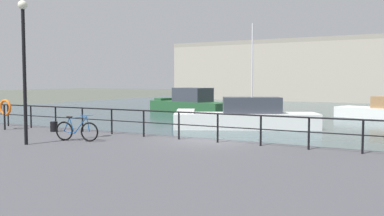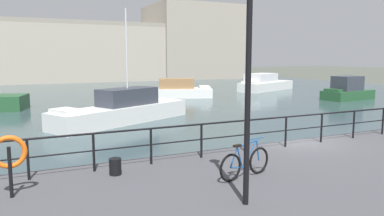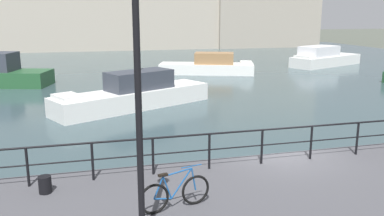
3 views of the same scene
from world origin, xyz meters
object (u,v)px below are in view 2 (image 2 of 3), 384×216
(moored_blue_motorboat, at_px, (172,90))
(quay_lamp_post, at_px, (249,53))
(moored_harbor_tender, at_px, (265,84))
(parked_bicycle, at_px, (245,163))
(moored_green_narrowboat, at_px, (123,110))
(life_ring_stand, at_px, (9,154))
(mooring_bollard, at_px, (115,167))
(moored_cabin_cruiser, at_px, (347,90))
(harbor_building, at_px, (116,50))

(moored_blue_motorboat, bearing_deg, quay_lamp_post, -89.28)
(moored_harbor_tender, relative_size, quay_lamp_post, 1.87)
(parked_bicycle, relative_size, quay_lamp_post, 0.35)
(moored_green_narrowboat, distance_m, moored_harbor_tender, 26.21)
(parked_bicycle, bearing_deg, moored_green_narrowboat, 73.78)
(quay_lamp_post, bearing_deg, life_ring_stand, 150.06)
(parked_bicycle, bearing_deg, moored_blue_motorboat, 58.48)
(moored_green_narrowboat, height_order, parked_bicycle, moored_green_narrowboat)
(moored_harbor_tender, height_order, quay_lamp_post, quay_lamp_post)
(mooring_bollard, xyz_separation_m, quay_lamp_post, (2.02, -3.14, 2.95))
(moored_cabin_cruiser, distance_m, quay_lamp_post, 32.06)
(moored_cabin_cruiser, bearing_deg, moored_harbor_tender, -89.94)
(moored_harbor_tender, xyz_separation_m, quay_lamp_post, (-23.52, -31.32, 3.35))
(moored_harbor_tender, bearing_deg, life_ring_stand, 21.92)
(moored_harbor_tender, xyz_separation_m, moored_cabin_cruiser, (1.44, -11.48, 0.04))
(moored_cabin_cruiser, bearing_deg, moored_blue_motorboat, -38.41)
(parked_bicycle, bearing_deg, life_ring_stand, 155.48)
(moored_blue_motorboat, distance_m, moored_cabin_cruiser, 17.39)
(moored_harbor_tender, distance_m, moored_cabin_cruiser, 11.57)
(parked_bicycle, xyz_separation_m, quay_lamp_post, (-0.95, -1.48, 2.78))
(parked_bicycle, height_order, quay_lamp_post, quay_lamp_post)
(moored_harbor_tender, height_order, life_ring_stand, life_ring_stand)
(harbor_building, bearing_deg, moored_blue_motorboat, -93.94)
(mooring_bollard, bearing_deg, harbor_building, 76.13)
(moored_harbor_tender, xyz_separation_m, parked_bicycle, (-22.57, -29.84, 0.58))
(moored_blue_motorboat, relative_size, moored_cabin_cruiser, 1.56)
(harbor_building, distance_m, mooring_bollard, 60.01)
(moored_blue_motorboat, bearing_deg, harbor_building, 106.06)
(moored_green_narrowboat, xyz_separation_m, quay_lamp_post, (-1.79, -16.67, 3.41))
(moored_blue_motorboat, xyz_separation_m, parked_bicycle, (-9.15, -27.40, 0.70))
(harbor_building, height_order, moored_cabin_cruiser, harbor_building)
(moored_harbor_tender, bearing_deg, moored_cabin_cruiser, 73.35)
(moored_blue_motorboat, distance_m, parked_bicycle, 28.89)
(moored_blue_motorboat, height_order, quay_lamp_post, quay_lamp_post)
(moored_cabin_cruiser, relative_size, quay_lamp_post, 1.14)
(moored_green_narrowboat, height_order, moored_harbor_tender, moored_green_narrowboat)
(moored_green_narrowboat, xyz_separation_m, parked_bicycle, (-0.84, -15.19, 0.63))
(moored_green_narrowboat, distance_m, parked_bicycle, 15.23)
(moored_green_narrowboat, relative_size, life_ring_stand, 6.99)
(moored_blue_motorboat, relative_size, parked_bicycle, 5.14)
(parked_bicycle, bearing_deg, quay_lamp_post, -135.89)
(moored_cabin_cruiser, relative_size, mooring_bollard, 12.98)
(moored_blue_motorboat, xyz_separation_m, mooring_bollard, (-12.12, -25.73, 0.53))
(moored_green_narrowboat, bearing_deg, quay_lamp_post, 56.92)
(parked_bicycle, bearing_deg, moored_harbor_tender, 39.84)
(life_ring_stand, bearing_deg, moored_green_narrowboat, 65.98)
(moored_blue_motorboat, relative_size, life_ring_stand, 6.40)
(moored_cabin_cruiser, relative_size, life_ring_stand, 4.09)
(quay_lamp_post, bearing_deg, parked_bicycle, 57.17)
(moored_cabin_cruiser, bearing_deg, life_ring_stand, 23.27)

